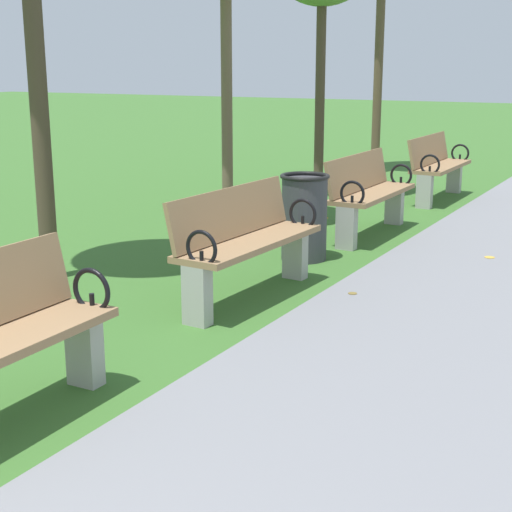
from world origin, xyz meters
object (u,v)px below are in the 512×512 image
(park_bench_3, at_px, (245,240))
(trash_bin, at_px, (304,217))
(park_bench_4, at_px, (369,192))
(park_bench_5, at_px, (438,165))

(park_bench_3, height_order, trash_bin, park_bench_3)
(park_bench_3, xyz_separation_m, park_bench_4, (-0.00, 2.72, 0.00))
(trash_bin, bearing_deg, park_bench_3, -83.96)
(park_bench_5, height_order, trash_bin, park_bench_5)
(park_bench_4, xyz_separation_m, park_bench_5, (-0.00, 2.66, 0.00))
(trash_bin, bearing_deg, park_bench_4, 83.67)
(park_bench_4, height_order, trash_bin, park_bench_4)
(park_bench_4, height_order, park_bench_5, same)
(park_bench_5, distance_m, trash_bin, 3.99)
(park_bench_3, bearing_deg, trash_bin, 96.04)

